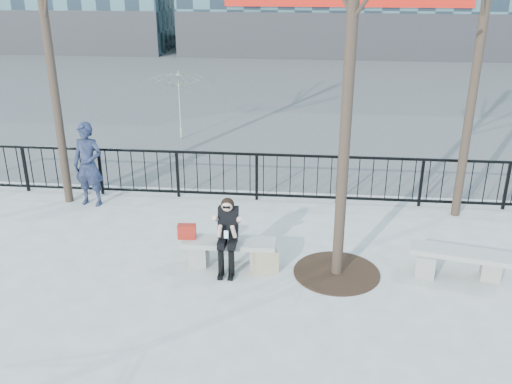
# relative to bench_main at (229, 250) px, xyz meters

# --- Properties ---
(ground) EXTENTS (120.00, 120.00, 0.00)m
(ground) POSITION_rel_bench_main_xyz_m (0.00, 0.00, -0.30)
(ground) COLOR gray
(ground) RESTS_ON ground
(street_surface) EXTENTS (60.00, 23.00, 0.01)m
(street_surface) POSITION_rel_bench_main_xyz_m (0.00, 15.00, -0.30)
(street_surface) COLOR #474747
(street_surface) RESTS_ON ground
(railing) EXTENTS (14.00, 0.06, 1.10)m
(railing) POSITION_rel_bench_main_xyz_m (0.00, 3.00, 0.25)
(railing) COLOR black
(railing) RESTS_ON ground
(tree_grate) EXTENTS (1.50, 1.50, 0.02)m
(tree_grate) POSITION_rel_bench_main_xyz_m (1.90, -0.10, -0.29)
(tree_grate) COLOR black
(tree_grate) RESTS_ON ground
(bench_main) EXTENTS (1.65, 0.46, 0.49)m
(bench_main) POSITION_rel_bench_main_xyz_m (0.00, 0.00, 0.00)
(bench_main) COLOR gray
(bench_main) RESTS_ON ground
(bench_second) EXTENTS (1.64, 0.46, 0.49)m
(bench_second) POSITION_rel_bench_main_xyz_m (3.97, 0.01, -0.00)
(bench_second) COLOR gray
(bench_second) RESTS_ON ground
(seated_woman) EXTENTS (0.50, 0.64, 1.34)m
(seated_woman) POSITION_rel_bench_main_xyz_m (0.00, -0.16, 0.37)
(seated_woman) COLOR black
(seated_woman) RESTS_ON ground
(handbag) EXTENTS (0.33, 0.17, 0.26)m
(handbag) POSITION_rel_bench_main_xyz_m (-0.75, 0.02, 0.32)
(handbag) COLOR maroon
(handbag) RESTS_ON bench_main
(shopping_bag) EXTENTS (0.45, 0.32, 0.40)m
(shopping_bag) POSITION_rel_bench_main_xyz_m (0.67, -0.21, -0.10)
(shopping_bag) COLOR beige
(shopping_bag) RESTS_ON ground
(standing_man) EXTENTS (0.73, 0.53, 1.86)m
(standing_man) POSITION_rel_bench_main_xyz_m (-3.41, 2.39, 0.63)
(standing_man) COLOR black
(standing_man) RESTS_ON ground
(vendor_umbrella) EXTENTS (2.29, 2.34, 2.06)m
(vendor_umbrella) POSITION_rel_bench_main_xyz_m (-2.51, 7.32, 0.73)
(vendor_umbrella) COLOR #EBF837
(vendor_umbrella) RESTS_ON ground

